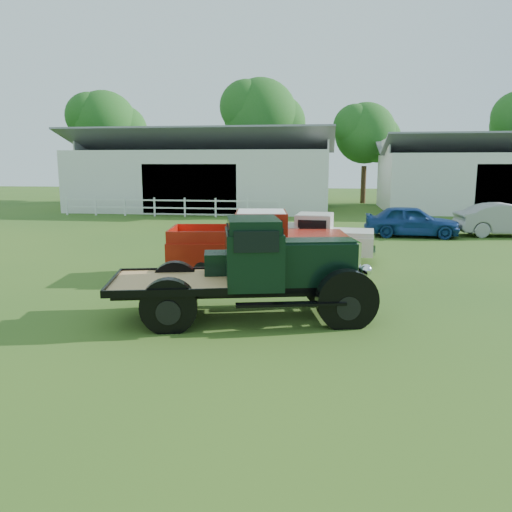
% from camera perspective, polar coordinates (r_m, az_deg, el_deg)
% --- Properties ---
extents(ground, '(120.00, 120.00, 0.00)m').
position_cam_1_polar(ground, '(11.40, -1.84, -6.26)').
color(ground, '#2C521B').
extents(shed_left, '(18.80, 10.20, 5.60)m').
position_cam_1_polar(shed_left, '(37.81, -5.68, 9.66)').
color(shed_left, beige).
rests_on(shed_left, ground).
extents(shed_right, '(16.80, 9.20, 5.20)m').
position_cam_1_polar(shed_right, '(39.66, 26.07, 8.41)').
color(shed_right, beige).
rests_on(shed_right, ground).
extents(fence_rail, '(14.20, 0.16, 1.20)m').
position_cam_1_polar(fence_rail, '(32.41, -9.84, 5.54)').
color(fence_rail, white).
rests_on(fence_rail, ground).
extents(tree_a, '(6.30, 6.30, 10.50)m').
position_cam_1_polar(tree_a, '(48.10, -16.84, 12.34)').
color(tree_a, '#1B5B14').
rests_on(tree_a, ground).
extents(tree_b, '(6.90, 6.90, 11.50)m').
position_cam_1_polar(tree_b, '(45.21, 0.51, 13.56)').
color(tree_b, '#1B5B14').
rests_on(tree_b, ground).
extents(tree_c, '(5.40, 5.40, 9.00)m').
position_cam_1_polar(tree_c, '(43.88, 12.32, 11.79)').
color(tree_c, '#1B5B14').
rests_on(tree_c, ground).
extents(vintage_flatbed, '(5.80, 3.31, 2.16)m').
position_cam_1_polar(vintage_flatbed, '(10.66, -0.89, -1.43)').
color(vintage_flatbed, black).
rests_on(vintage_flatbed, ground).
extents(red_pickup, '(5.58, 2.77, 1.95)m').
position_cam_1_polar(red_pickup, '(14.74, 0.18, 1.47)').
color(red_pickup, '#AC1C0E').
rests_on(red_pickup, ground).
extents(white_pickup, '(4.45, 2.05, 1.59)m').
position_cam_1_polar(white_pickup, '(17.29, 6.39, 2.12)').
color(white_pickup, beige).
rests_on(white_pickup, ground).
extents(misc_car_blue, '(4.30, 1.92, 1.44)m').
position_cam_1_polar(misc_car_blue, '(23.97, 17.34, 3.83)').
color(misc_car_blue, navy).
rests_on(misc_car_blue, ground).
extents(misc_car_grey, '(4.68, 1.92, 1.51)m').
position_cam_1_polar(misc_car_grey, '(25.80, 26.82, 3.70)').
color(misc_car_grey, gray).
rests_on(misc_car_grey, ground).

